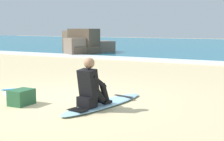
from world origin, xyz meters
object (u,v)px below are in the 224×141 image
(surfboard_main, at_px, (104,104))
(surfer_seated, at_px, (91,87))
(beach_bag, at_px, (22,97))
(surfboard_spare_near, at_px, (15,95))

(surfboard_main, height_order, surfer_seated, surfer_seated)
(surfer_seated, distance_m, beach_bag, 1.53)
(surfboard_main, distance_m, surfer_seated, 0.58)
(surfboard_main, bearing_deg, surfer_seated, -98.29)
(beach_bag, bearing_deg, surfboard_spare_near, 142.47)
(surfboard_main, relative_size, beach_bag, 5.30)
(surfer_seated, relative_size, beach_bag, 1.97)
(surfboard_main, height_order, surfboard_spare_near, same)
(surfboard_spare_near, bearing_deg, surfboard_main, 4.77)
(surfboard_spare_near, xyz_separation_m, beach_bag, (0.74, -0.57, 0.12))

